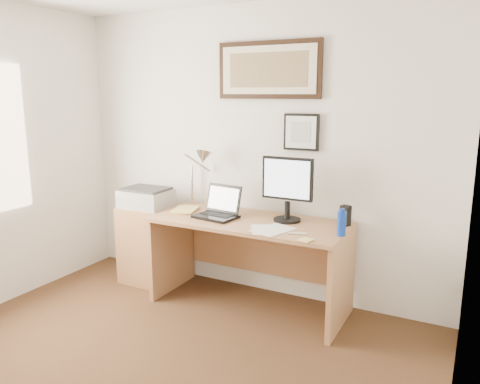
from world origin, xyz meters
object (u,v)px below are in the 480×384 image
Objects in this scene: side_cabinet at (150,244)px; laptop at (219,210)px; water_bottle at (342,224)px; book at (174,209)px; printer at (146,198)px; lcd_monitor at (287,186)px; desk at (254,245)px.

side_cabinet is 0.91m from laptop.
side_cabinet is at bearing 174.66° from laptop.
book is at bearing 177.80° from water_bottle.
laptop is 0.84× the size of printer.
lcd_monitor is at bearing 13.11° from laptop.
printer is (-1.08, -0.05, 0.30)m from desk.
water_bottle is 0.35× the size of lcd_monitor.
printer is (-1.37, -0.07, -0.22)m from lcd_monitor.
water_bottle is 0.67× the size of book.
side_cabinet is 4.04× the size of water_bottle.
side_cabinet is 1.66× the size of printer.
printer is (-0.01, -0.01, 0.45)m from side_cabinet.
laptop is at bearing -4.36° from printer.
book is at bearing -8.72° from printer.
side_cabinet is at bearing 176.15° from water_bottle.
lcd_monitor reaches higher than book.
book is 0.62× the size of printer.
lcd_monitor is (0.28, 0.02, 0.53)m from desk.
desk is 1.13m from printer.
side_cabinet is at bearing -178.11° from desk.
water_bottle is at bearing -19.94° from lcd_monitor.
printer is (-0.81, 0.06, 0.01)m from laptop.
printer is (-0.35, 0.05, 0.06)m from book.
laptop reaches higher than water_bottle.
water_bottle is 0.57m from lcd_monitor.
laptop is (-0.28, -0.11, 0.29)m from desk.
water_bottle is at bearing -3.85° from side_cabinet.
lcd_monitor is at bearing 4.16° from desk.
side_cabinet is 0.46× the size of desk.
lcd_monitor reaches higher than side_cabinet.
desk is at bearing 1.89° from side_cabinet.
laptop is at bearing -158.34° from desk.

